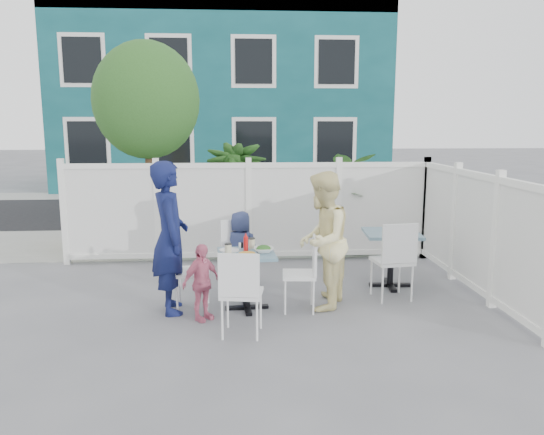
{
  "coord_description": "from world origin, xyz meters",
  "views": [
    {
      "loc": [
        -0.11,
        -6.0,
        2.22
      ],
      "look_at": [
        0.34,
        0.54,
        1.05
      ],
      "focal_mm": 35.0,
      "sensor_mm": 36.0,
      "label": 1
    }
  ],
  "objects": [
    {
      "name": "chair_right",
      "position": [
        0.71,
        0.06,
        0.52
      ],
      "size": [
        0.43,
        0.44,
        0.9
      ],
      "rotation": [
        0.0,
        0.0,
        1.48
      ],
      "color": "white",
      "rests_on": "ground"
    },
    {
      "name": "near_sidewalk",
      "position": [
        0.0,
        3.8,
        0.01
      ],
      "size": [
        24.0,
        2.6,
        0.01
      ],
      "primitive_type": "cube",
      "color": "gray",
      "rests_on": "ground"
    },
    {
      "name": "boy",
      "position": [
        -0.05,
        1.06,
        0.52
      ],
      "size": [
        0.6,
        0.49,
        1.05
      ],
      "primitive_type": "imported",
      "rotation": [
        0.0,
        0.0,
        2.78
      ],
      "color": "navy",
      "rests_on": "ground"
    },
    {
      "name": "chair_left",
      "position": [
        -0.72,
        0.2,
        0.55
      ],
      "size": [
        0.42,
        0.44,
        0.95
      ],
      "rotation": [
        0.0,
        0.0,
        -1.55
      ],
      "color": "white",
      "rests_on": "ground"
    },
    {
      "name": "spare_table",
      "position": [
        2.0,
        0.9,
        0.59
      ],
      "size": [
        0.78,
        0.78,
        0.77
      ],
      "rotation": [
        0.0,
        0.0,
        -0.09
      ],
      "color": "#47687B",
      "rests_on": "ground"
    },
    {
      "name": "coffee_cup_b",
      "position": [
        0.08,
        0.35,
        0.76
      ],
      "size": [
        0.08,
        0.08,
        0.12
      ],
      "primitive_type": "cylinder",
      "color": "beige",
      "rests_on": "main_table"
    },
    {
      "name": "woman",
      "position": [
        0.92,
        0.15,
        0.83
      ],
      "size": [
        0.89,
        0.99,
        1.66
      ],
      "primitive_type": "imported",
      "rotation": [
        0.0,
        0.0,
        -1.96
      ],
      "color": "#F7DE60",
      "rests_on": "ground"
    },
    {
      "name": "ground",
      "position": [
        0.0,
        0.0,
        0.0
      ],
      "size": [
        80.0,
        80.0,
        0.0
      ],
      "primitive_type": "plane",
      "color": "slate"
    },
    {
      "name": "tree",
      "position": [
        -1.6,
        3.3,
        2.59
      ],
      "size": [
        1.8,
        1.62,
        3.59
      ],
      "color": "#382316",
      "rests_on": "ground"
    },
    {
      "name": "plate_side",
      "position": [
        -0.19,
        0.24,
        0.71
      ],
      "size": [
        0.24,
        0.24,
        0.02
      ],
      "primitive_type": "cylinder",
      "color": "white",
      "rests_on": "main_table"
    },
    {
      "name": "salad_bowl",
      "position": [
        0.22,
        0.14,
        0.73
      ],
      "size": [
        0.24,
        0.24,
        0.06
      ],
      "primitive_type": "imported",
      "color": "white",
      "rests_on": "main_table"
    },
    {
      "name": "man",
      "position": [
        -0.88,
        0.14,
        0.9
      ],
      "size": [
        0.55,
        0.73,
        1.8
      ],
      "primitive_type": "imported",
      "rotation": [
        0.0,
        0.0,
        1.77
      ],
      "color": "#111847",
      "rests_on": "ground"
    },
    {
      "name": "main_table",
      "position": [
        0.01,
        0.14,
        0.54
      ],
      "size": [
        0.71,
        0.71,
        0.7
      ],
      "rotation": [
        0.0,
        0.0,
        0.07
      ],
      "color": "#47687B",
      "rests_on": "ground"
    },
    {
      "name": "fence_back",
      "position": [
        0.1,
        2.4,
        0.78
      ],
      "size": [
        5.86,
        0.08,
        1.6
      ],
      "color": "white",
      "rests_on": "ground"
    },
    {
      "name": "chair_near",
      "position": [
        -0.07,
        -0.72,
        0.54
      ],
      "size": [
        0.48,
        0.47,
        0.93
      ],
      "rotation": [
        0.0,
        0.0,
        -0.15
      ],
      "color": "white",
      "rests_on": "ground"
    },
    {
      "name": "chair_back",
      "position": [
        -0.08,
        1.0,
        0.54
      ],
      "size": [
        0.54,
        0.53,
        0.93
      ],
      "rotation": [
        0.0,
        0.0,
        3.5
      ],
      "color": "white",
      "rests_on": "ground"
    },
    {
      "name": "potted_shrub_b",
      "position": [
        1.92,
        3.0,
        0.83
      ],
      "size": [
        1.98,
        1.94,
        1.67
      ],
      "primitive_type": "imported",
      "rotation": [
        0.0,
        0.0,
        2.49
      ],
      "color": "#254F1B",
      "rests_on": "ground"
    },
    {
      "name": "pepper_shaker",
      "position": [
        -0.04,
        0.39,
        0.74
      ],
      "size": [
        0.03,
        0.03,
        0.07
      ],
      "primitive_type": "cylinder",
      "color": "black",
      "rests_on": "main_table"
    },
    {
      "name": "plate_main",
      "position": [
        0.02,
        -0.02,
        0.71
      ],
      "size": [
        0.25,
        0.25,
        0.02
      ],
      "primitive_type": "cylinder",
      "color": "white",
      "rests_on": "main_table"
    },
    {
      "name": "street",
      "position": [
        0.0,
        7.5,
        0.0
      ],
      "size": [
        24.0,
        5.0,
        0.01
      ],
      "primitive_type": "cube",
      "color": "black",
      "rests_on": "ground"
    },
    {
      "name": "potted_shrub_a",
      "position": [
        -0.07,
        3.1,
        0.96
      ],
      "size": [
        1.13,
        1.13,
        1.91
      ],
      "primitive_type": "imported",
      "rotation": [
        0.0,
        0.0,
        3.2
      ],
      "color": "#254F1B",
      "rests_on": "ground"
    },
    {
      "name": "ketchup_bottle",
      "position": [
        0.01,
        0.2,
        0.79
      ],
      "size": [
        0.06,
        0.06,
        0.18
      ],
      "primitive_type": "cylinder",
      "color": "red",
      "rests_on": "main_table"
    },
    {
      "name": "far_sidewalk",
      "position": [
        0.0,
        10.6,
        0.01
      ],
      "size": [
        24.0,
        1.6,
        0.01
      ],
      "primitive_type": "cube",
      "color": "gray",
      "rests_on": "ground"
    },
    {
      "name": "salt_shaker",
      "position": [
        -0.06,
        0.37,
        0.74
      ],
      "size": [
        0.03,
        0.03,
        0.07
      ],
      "primitive_type": "cylinder",
      "color": "white",
      "rests_on": "main_table"
    },
    {
      "name": "building",
      "position": [
        -0.5,
        14.0,
        3.0
      ],
      "size": [
        11.0,
        6.0,
        6.0
      ],
      "color": "#10494F",
      "rests_on": "ground"
    },
    {
      "name": "fence_right",
      "position": [
        3.0,
        0.6,
        0.78
      ],
      "size": [
        0.08,
        3.66,
        1.6
      ],
      "rotation": [
        0.0,
        0.0,
        1.57
      ],
      "color": "white",
      "rests_on": "ground"
    },
    {
      "name": "coffee_cup_a",
      "position": [
        -0.2,
        0.07,
        0.76
      ],
      "size": [
        0.08,
        0.08,
        0.12
      ],
      "primitive_type": "cylinder",
      "color": "beige",
      "rests_on": "main_table"
    },
    {
      "name": "chair_spare",
      "position": [
        1.88,
        0.33,
        0.59
      ],
      "size": [
        0.51,
        0.5,
        1.01
      ],
      "rotation": [
        0.0,
        0.0,
        0.13
      ],
      "color": "white",
      "rests_on": "ground"
    },
    {
      "name": "utility_cabinet",
      "position": [
        -2.62,
        4.0,
        0.63
      ],
      "size": [
        0.72,
        0.54,
        1.27
      ],
      "primitive_type": "cube",
      "rotation": [
        0.0,
        0.0,
        -0.07
      ],
      "color": "yellow",
      "rests_on": "ground"
    },
    {
      "name": "toddler",
      "position": [
        -0.51,
        -0.19,
        0.44
      ],
      "size": [
        0.53,
        0.51,
        0.89
      ],
      "primitive_type": "imported",
      "rotation": [
        0.0,
        0.0,
        0.75
      ],
      "color": "#D96D8C",
      "rests_on": "ground"
    }
  ]
}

